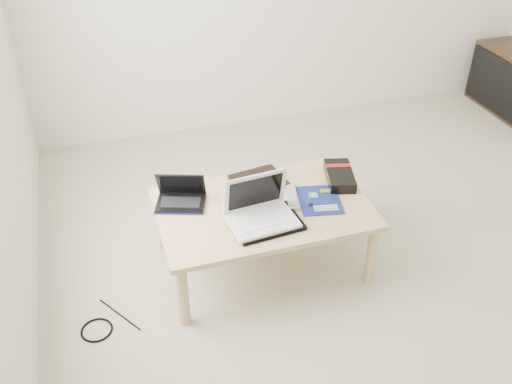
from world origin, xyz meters
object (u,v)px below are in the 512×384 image
object	(u,v)px
netbook	(181,197)
gpu_box	(340,176)
coffee_table	(263,214)
white_laptop	(260,211)

from	to	relation	value
netbook	gpu_box	distance (m)	0.88
coffee_table	netbook	distance (m)	0.44
coffee_table	gpu_box	bearing A→B (deg)	12.59
white_laptop	gpu_box	xyz separation A→B (m)	(0.54, 0.23, -0.04)
netbook	white_laptop	size ratio (longest dim) A/B	0.85
coffee_table	netbook	size ratio (longest dim) A/B	3.71
white_laptop	gpu_box	size ratio (longest dim) A/B	1.15
coffee_table	gpu_box	size ratio (longest dim) A/B	3.61
white_laptop	gpu_box	distance (m)	0.58
white_laptop	netbook	bearing A→B (deg)	140.94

